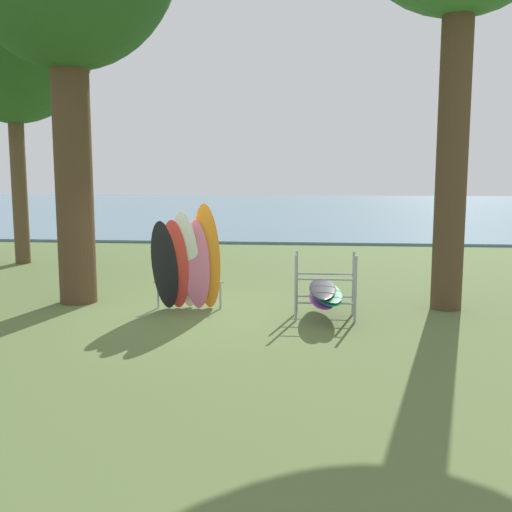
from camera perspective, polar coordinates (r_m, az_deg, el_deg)
ground_plane at (r=12.21m, az=-5.99°, el=-5.45°), size 80.00×80.00×0.00m
lake_water at (r=40.87m, az=1.87°, el=4.30°), size 80.00×36.00×0.10m
tree_mid_behind at (r=20.04m, az=-21.49°, el=18.96°), size 4.78×4.78×9.57m
leaning_board_pile at (r=12.39m, az=-6.35°, el=-0.65°), size 1.43×0.81×2.18m
board_storage_rack at (r=11.96m, az=6.32°, el=-3.31°), size 1.15×2.13×1.25m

